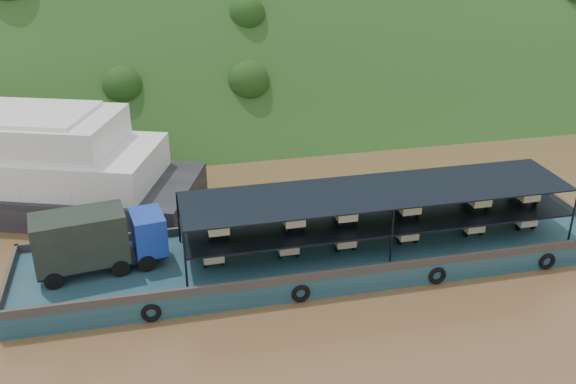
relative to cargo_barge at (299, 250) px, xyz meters
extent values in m
plane|color=brown|center=(2.20, 0.79, -1.18)|extent=(160.00, 160.00, 0.00)
cube|color=#1E3C15|center=(2.20, 36.79, -1.18)|extent=(140.00, 39.60, 39.60)
cube|color=#133A42|center=(1.23, -0.03, -0.58)|extent=(35.00, 7.00, 1.20)
cube|color=#592D19|center=(1.23, 3.37, 0.27)|extent=(35.00, 0.20, 0.50)
cube|color=#592D19|center=(1.23, -3.43, 0.27)|extent=(35.00, 0.20, 0.50)
cube|color=#592D19|center=(-16.17, -0.03, 0.27)|extent=(0.20, 7.00, 0.50)
torus|color=black|center=(-8.77, -3.58, -0.63)|extent=(1.06, 0.26, 1.06)
torus|color=black|center=(-0.77, -3.58, -0.63)|extent=(1.06, 0.26, 1.06)
torus|color=black|center=(7.23, -3.58, -0.63)|extent=(1.06, 0.26, 1.06)
torus|color=black|center=(14.23, -3.58, -0.63)|extent=(1.06, 0.26, 1.06)
cylinder|color=black|center=(-13.64, -1.09, 0.52)|extent=(1.06, 0.50, 1.02)
cylinder|color=black|center=(-13.95, 1.02, 0.52)|extent=(1.06, 0.50, 1.02)
cylinder|color=black|center=(-10.22, -0.60, 0.52)|extent=(1.06, 0.50, 1.02)
cylinder|color=black|center=(-10.52, 1.52, 0.52)|extent=(1.06, 0.50, 1.02)
cylinder|color=black|center=(-8.81, -0.39, 0.52)|extent=(1.06, 0.50, 1.02)
cylinder|color=black|center=(-9.11, 1.72, 0.52)|extent=(1.06, 0.50, 1.02)
cube|color=black|center=(-11.18, 0.34, 0.68)|extent=(7.17, 3.21, 0.20)
cube|color=#16369D|center=(-8.56, 0.72, 1.85)|extent=(2.06, 2.67, 2.24)
cube|color=black|center=(-7.70, 0.85, 2.25)|extent=(0.35, 2.02, 0.92)
cube|color=black|center=(-12.18, 0.20, 2.15)|extent=(5.19, 3.12, 2.85)
cube|color=black|center=(4.73, -0.03, 1.68)|extent=(23.00, 5.00, 0.12)
cube|color=black|center=(4.73, -0.03, 3.32)|extent=(23.00, 5.00, 0.08)
cylinder|color=black|center=(-6.77, -2.53, 1.67)|extent=(0.12, 0.12, 3.30)
cylinder|color=black|center=(-6.77, 2.47, 1.67)|extent=(0.12, 0.12, 3.30)
cylinder|color=black|center=(4.73, -2.53, 1.67)|extent=(0.12, 0.12, 3.30)
cylinder|color=black|center=(4.73, 2.47, 1.67)|extent=(0.12, 0.12, 3.30)
cylinder|color=black|center=(16.23, -2.53, 1.67)|extent=(0.12, 0.12, 3.30)
cylinder|color=black|center=(16.23, 2.47, 1.67)|extent=(0.12, 0.12, 3.30)
cylinder|color=black|center=(-5.13, 1.02, 0.28)|extent=(0.12, 0.52, 0.52)
cylinder|color=black|center=(-5.63, -0.78, 0.28)|extent=(0.14, 0.52, 0.52)
cylinder|color=black|center=(-4.63, -0.78, 0.28)|extent=(0.14, 0.52, 0.52)
cube|color=#C6B88C|center=(-5.13, -0.43, 0.62)|extent=(1.15, 1.50, 0.44)
cube|color=red|center=(-5.13, 0.72, 0.80)|extent=(0.55, 0.80, 0.80)
cube|color=red|center=(-5.13, 0.52, 1.30)|extent=(0.50, 0.10, 0.10)
cylinder|color=black|center=(-0.83, 1.02, 0.28)|extent=(0.12, 0.52, 0.52)
cylinder|color=black|center=(-1.33, -0.78, 0.28)|extent=(0.14, 0.52, 0.52)
cylinder|color=black|center=(-0.33, -0.78, 0.28)|extent=(0.14, 0.52, 0.52)
cube|color=#BCB285|center=(-0.83, -0.43, 0.62)|extent=(1.15, 1.50, 0.44)
cube|color=red|center=(-0.83, 0.72, 0.80)|extent=(0.55, 0.80, 0.80)
cube|color=red|center=(-0.83, 0.52, 1.30)|extent=(0.50, 0.10, 0.10)
cylinder|color=black|center=(2.60, 1.02, 0.28)|extent=(0.12, 0.52, 0.52)
cylinder|color=black|center=(2.10, -0.78, 0.28)|extent=(0.14, 0.52, 0.52)
cylinder|color=black|center=(3.10, -0.78, 0.28)|extent=(0.14, 0.52, 0.52)
cube|color=#CDB891|center=(2.60, -0.43, 0.62)|extent=(1.15, 1.50, 0.44)
cube|color=red|center=(2.60, 0.72, 0.80)|extent=(0.55, 0.80, 0.80)
cube|color=red|center=(2.60, 0.52, 1.30)|extent=(0.50, 0.10, 0.10)
cylinder|color=black|center=(6.49, 1.02, 0.28)|extent=(0.12, 0.52, 0.52)
cylinder|color=black|center=(5.99, -0.78, 0.28)|extent=(0.14, 0.52, 0.52)
cylinder|color=black|center=(6.99, -0.78, 0.28)|extent=(0.14, 0.52, 0.52)
cube|color=beige|center=(6.49, -0.43, 0.62)|extent=(1.15, 1.50, 0.44)
cube|color=red|center=(6.49, 0.72, 0.80)|extent=(0.55, 0.80, 0.80)
cube|color=red|center=(6.49, 0.52, 1.30)|extent=(0.50, 0.10, 0.10)
cylinder|color=black|center=(10.79, 1.02, 0.28)|extent=(0.12, 0.52, 0.52)
cylinder|color=black|center=(10.29, -0.78, 0.28)|extent=(0.14, 0.52, 0.52)
cylinder|color=black|center=(11.29, -0.78, 0.28)|extent=(0.14, 0.52, 0.52)
cube|color=beige|center=(10.79, -0.43, 0.62)|extent=(1.15, 1.50, 0.44)
cube|color=red|center=(10.79, 0.72, 0.80)|extent=(0.55, 0.80, 0.80)
cube|color=red|center=(10.79, 0.52, 1.30)|extent=(0.50, 0.10, 0.10)
cylinder|color=black|center=(14.36, 1.02, 0.28)|extent=(0.12, 0.52, 0.52)
cylinder|color=black|center=(13.86, -0.78, 0.28)|extent=(0.14, 0.52, 0.52)
cylinder|color=black|center=(14.86, -0.78, 0.28)|extent=(0.14, 0.52, 0.52)
cube|color=beige|center=(14.36, -0.43, 0.62)|extent=(1.15, 1.50, 0.44)
cube|color=red|center=(14.36, 0.72, 0.80)|extent=(0.55, 0.80, 0.80)
cube|color=red|center=(14.36, 0.52, 1.30)|extent=(0.50, 0.10, 0.10)
cylinder|color=black|center=(-4.77, 1.02, 2.00)|extent=(0.12, 0.52, 0.52)
cylinder|color=black|center=(-5.27, -0.78, 2.00)|extent=(0.14, 0.52, 0.52)
cylinder|color=black|center=(-4.27, -0.78, 2.00)|extent=(0.14, 0.52, 0.52)
cube|color=beige|center=(-4.77, -0.43, 2.34)|extent=(1.15, 1.50, 0.44)
cube|color=#C9BA8E|center=(-4.77, 0.72, 2.52)|extent=(0.55, 0.80, 0.80)
cube|color=#C9BA8E|center=(-4.77, 0.52, 3.02)|extent=(0.50, 0.10, 0.10)
cylinder|color=black|center=(-0.48, 1.02, 2.00)|extent=(0.12, 0.52, 0.52)
cylinder|color=black|center=(-0.98, -0.78, 2.00)|extent=(0.14, 0.52, 0.52)
cylinder|color=black|center=(0.02, -0.78, 2.00)|extent=(0.14, 0.52, 0.52)
cube|color=beige|center=(-0.48, -0.43, 2.34)|extent=(1.15, 1.50, 0.44)
cube|color=beige|center=(-0.48, 0.72, 2.52)|extent=(0.55, 0.80, 0.80)
cube|color=beige|center=(-0.48, 0.52, 3.02)|extent=(0.50, 0.10, 0.10)
cylinder|color=black|center=(2.59, 1.02, 2.00)|extent=(0.12, 0.52, 0.52)
cylinder|color=black|center=(2.09, -0.78, 2.00)|extent=(0.14, 0.52, 0.52)
cylinder|color=black|center=(3.09, -0.78, 2.00)|extent=(0.14, 0.52, 0.52)
cube|color=beige|center=(2.59, -0.43, 2.34)|extent=(1.15, 1.50, 0.44)
cube|color=red|center=(2.59, 0.72, 2.52)|extent=(0.55, 0.80, 0.80)
cube|color=red|center=(2.59, 0.52, 3.02)|extent=(0.50, 0.10, 0.10)
cylinder|color=black|center=(6.49, 1.02, 2.00)|extent=(0.12, 0.52, 0.52)
cylinder|color=black|center=(5.99, -0.78, 2.00)|extent=(0.14, 0.52, 0.52)
cylinder|color=black|center=(6.99, -0.78, 2.00)|extent=(0.14, 0.52, 0.52)
cube|color=#C8BE8D|center=(6.49, -0.43, 2.34)|extent=(1.15, 1.50, 0.44)
cube|color=beige|center=(6.49, 0.72, 2.52)|extent=(0.55, 0.80, 0.80)
cube|color=beige|center=(6.49, 0.52, 3.02)|extent=(0.50, 0.10, 0.10)
cylinder|color=black|center=(10.99, 1.02, 2.00)|extent=(0.12, 0.52, 0.52)
cylinder|color=black|center=(10.49, -0.78, 2.00)|extent=(0.14, 0.52, 0.52)
cylinder|color=black|center=(11.49, -0.78, 2.00)|extent=(0.14, 0.52, 0.52)
cube|color=#C3BB8A|center=(10.99, -0.43, 2.34)|extent=(1.15, 1.50, 0.44)
cube|color=red|center=(10.99, 0.72, 2.52)|extent=(0.55, 0.80, 0.80)
cube|color=red|center=(10.99, 0.52, 3.02)|extent=(0.50, 0.10, 0.10)
cylinder|color=black|center=(14.24, 1.02, 2.00)|extent=(0.12, 0.52, 0.52)
cylinder|color=black|center=(13.74, -0.78, 2.00)|extent=(0.14, 0.52, 0.52)
cylinder|color=black|center=(14.74, -0.78, 2.00)|extent=(0.14, 0.52, 0.52)
cube|color=beige|center=(14.24, -0.43, 2.34)|extent=(1.15, 1.50, 0.44)
cube|color=beige|center=(14.24, 0.72, 2.52)|extent=(0.55, 0.80, 0.80)
cube|color=beige|center=(14.24, 0.52, 3.02)|extent=(0.50, 0.10, 0.10)
camera|label=1|loc=(-8.00, -31.92, 19.03)|focal=40.00mm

